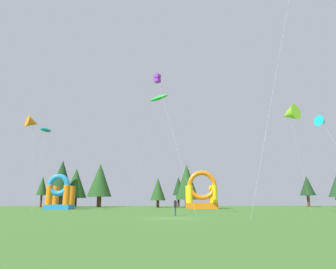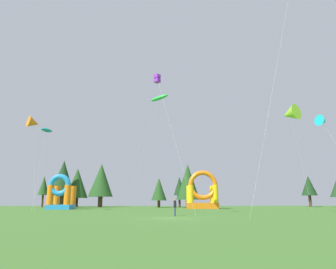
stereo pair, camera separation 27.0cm
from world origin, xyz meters
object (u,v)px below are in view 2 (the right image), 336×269
kite_teal_parafoil (47,130)px  person_midfield (175,206)px  kite_orange_delta (33,123)px  kite_cyan_delta (323,121)px  kite_green_parafoil (159,98)px  kite_purple_box (157,79)px  inflatable_red_slide (61,196)px  kite_lime_delta (290,114)px  inflatable_orange_dome (202,195)px

kite_teal_parafoil → person_midfield: kite_teal_parafoil is taller
kite_orange_delta → kite_teal_parafoil: bearing=-54.4°
kite_orange_delta → kite_cyan_delta: bearing=-24.4°
kite_green_parafoil → person_midfield: kite_green_parafoil is taller
kite_purple_box → person_midfield: size_ratio=9.33×
kite_green_parafoil → inflatable_red_slide: bearing=149.8°
person_midfield → inflatable_red_slide: size_ratio=0.29×
kite_lime_delta → inflatable_orange_dome: bearing=112.5°
kite_teal_parafoil → inflatable_orange_dome: bearing=22.2°
kite_purple_box → kite_teal_parafoil: bearing=142.0°
person_midfield → inflatable_orange_dome: (7.12, 26.57, 1.56)m
kite_teal_parafoil → inflatable_red_slide: (0.51, 8.56, -10.28)m
kite_green_parafoil → inflatable_red_slide: 25.50m
kite_teal_parafoil → inflatable_orange_dome: (26.66, 10.88, -9.99)m
kite_lime_delta → inflatable_red_slide: size_ratio=2.27×
kite_green_parafoil → kite_orange_delta: bearing=159.5°
kite_orange_delta → kite_green_parafoil: 24.71m
kite_cyan_delta → kite_teal_parafoil: (-38.30, 12.62, 1.32)m
kite_cyan_delta → kite_lime_delta: (-2.93, 2.45, 1.60)m
inflatable_red_slide → kite_purple_box: bearing=-52.5°
kite_orange_delta → kite_lime_delta: size_ratio=1.19×
kite_teal_parafoil → kite_lime_delta: bearing=-16.0°
kite_teal_parafoil → inflatable_orange_dome: 30.48m
kite_orange_delta → person_midfield: (24.54, -22.68, -14.48)m
inflatable_orange_dome → kite_lime_delta: bearing=-67.5°
inflatable_orange_dome → kite_cyan_delta: bearing=-63.7°
person_midfield → inflatable_orange_dome: bearing=-16.5°
kite_orange_delta → kite_green_parafoil: size_ratio=0.90×
person_midfield → inflatable_red_slide: inflatable_red_slide is taller
kite_green_parafoil → person_midfield: size_ratio=10.41×
person_midfield → inflatable_orange_dome: size_ratio=0.25×
kite_cyan_delta → inflatable_red_slide: (-37.79, 21.18, -8.96)m
inflatable_red_slide → inflatable_orange_dome: size_ratio=0.86×
kite_green_parafoil → kite_cyan_delta: 23.94m
inflatable_red_slide → person_midfield: bearing=-51.9°
kite_cyan_delta → inflatable_red_slide: bearing=150.7°
person_midfield → inflatable_red_slide: (-19.04, 24.25, 1.26)m
kite_lime_delta → kite_green_parafoil: bearing=153.8°
kite_orange_delta → kite_purple_box: kite_orange_delta is taller
person_midfield → kite_orange_delta: bearing=45.7°
kite_teal_parafoil → kite_purple_box: bearing=-38.0°
person_midfield → inflatable_red_slide: 30.86m
kite_purple_box → person_midfield: (1.96, -1.95, -14.99)m
kite_orange_delta → kite_cyan_delta: size_ratio=1.39×
kite_teal_parafoil → kite_lime_delta: kite_lime_delta is taller
kite_orange_delta → kite_teal_parafoil: 9.08m
kite_cyan_delta → kite_purple_box: kite_purple_box is taller
kite_lime_delta → inflatable_orange_dome: (-8.71, 21.05, -10.27)m
kite_orange_delta → kite_green_parafoil: kite_green_parafoil is taller
kite_green_parafoil → inflatable_orange_dome: 21.46m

